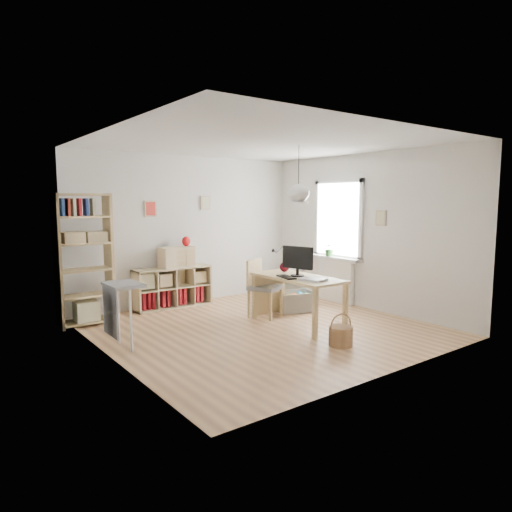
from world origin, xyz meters
TOP-DOWN VIEW (x-y plane):
  - ground at (0.00, 0.00)m, footprint 4.50×4.50m
  - room_shell at (0.55, -0.15)m, footprint 4.50×4.50m
  - window_unit at (2.23, 0.60)m, footprint 0.07×1.16m
  - radiator at (2.19, 0.60)m, footprint 0.10×0.80m
  - windowsill at (2.14, 0.60)m, footprint 0.22×1.20m
  - desk at (0.55, -0.15)m, footprint 0.70×1.50m
  - cube_shelf at (-0.47, 2.08)m, footprint 1.40×0.38m
  - tall_bookshelf at (-2.04, 1.80)m, footprint 0.80×0.38m
  - side_table at (-2.04, 0.35)m, footprint 0.40×0.55m
  - chair at (0.42, 0.58)m, footprint 0.61×0.61m
  - wicker_basket at (0.32, -1.26)m, footprint 0.31×0.31m
  - storage_chest at (1.14, 0.59)m, footprint 0.82×0.88m
  - monitor at (0.56, -0.13)m, footprint 0.21×0.52m
  - keyboard at (0.34, -0.14)m, footprint 0.24×0.42m
  - task_lamp at (0.65, 0.42)m, footprint 0.36×0.13m
  - yarn_ball at (0.68, 0.31)m, footprint 0.15×0.15m
  - paper_tray at (0.48, -0.56)m, footprint 0.34×0.39m
  - drawer_chest at (-0.37, 2.04)m, footprint 0.65×0.36m
  - red_vase at (-0.17, 2.04)m, footprint 0.15×0.15m
  - potted_plant at (2.12, 0.72)m, footprint 0.29×0.26m

SIDE VIEW (x-z plane):
  - ground at x=0.00m, z-range 0.00..0.00m
  - wicker_basket at x=0.32m, z-range -0.08..0.36m
  - storage_chest at x=1.14m, z-range -0.12..0.57m
  - cube_shelf at x=-0.47m, z-range -0.06..0.66m
  - radiator at x=2.19m, z-range 0.00..0.80m
  - chair at x=0.42m, z-range 0.07..1.00m
  - desk at x=0.55m, z-range 0.28..1.03m
  - side_table at x=-2.04m, z-range 0.24..1.09m
  - keyboard at x=0.34m, z-range 0.75..0.77m
  - paper_tray at x=0.48m, z-range 0.75..0.78m
  - yarn_ball at x=0.68m, z-range 0.75..0.90m
  - windowsill at x=2.14m, z-range 0.80..0.86m
  - drawer_chest at x=-0.37m, z-range 0.72..1.08m
  - potted_plant at x=2.12m, z-range 0.86..1.15m
  - monitor at x=0.56m, z-range 0.78..1.23m
  - task_lamp at x=0.65m, z-range 0.82..1.20m
  - tall_bookshelf at x=-2.04m, z-range 0.09..2.09m
  - red_vase at x=-0.17m, z-range 1.08..1.25m
  - window_unit at x=2.23m, z-range 0.82..2.28m
  - room_shell at x=0.55m, z-range -0.25..4.25m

